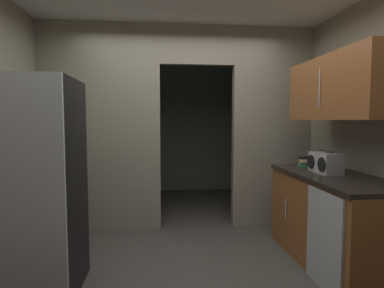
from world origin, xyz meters
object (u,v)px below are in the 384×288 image
book_stack (305,162)px  dishwasher (324,241)px  boombox (325,163)px  refrigerator (28,188)px

book_stack → dishwasher: bearing=-106.6°
boombox → book_stack: 0.44m
refrigerator → boombox: (2.73, 0.38, 0.11)m
boombox → book_stack: boombox is taller
refrigerator → boombox: bearing=7.8°
dishwasher → book_stack: size_ratio=4.93×
refrigerator → book_stack: (2.72, 0.81, 0.07)m
boombox → book_stack: bearing=90.6°
dishwasher → boombox: size_ratio=2.27×
refrigerator → dishwasher: bearing=-4.8°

